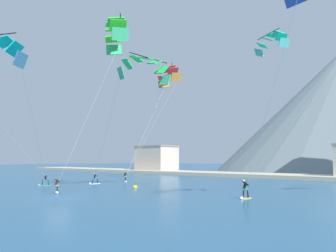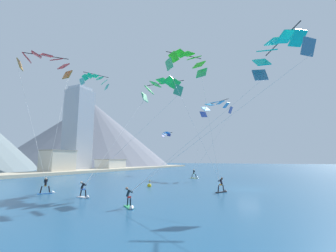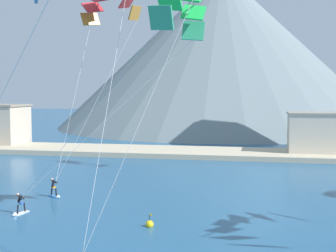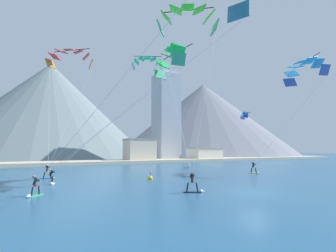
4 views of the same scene
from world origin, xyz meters
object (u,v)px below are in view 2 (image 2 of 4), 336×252
Objects in this scene: parafoil_kite_mid_center at (187,61)px; parafoil_kite_far_right at (277,51)px; parafoil_kite_near_trail at (161,87)px; parafoil_kite_far_left at (216,107)px; parafoil_kite_distant_high_outer at (166,134)px; race_marker_buoy at (149,186)px; kitesurfer_near_lead at (47,188)px; parafoil_kite_near_lead at (46,62)px; parafoil_kite_distant_low_drift at (95,80)px; kitesurfer_near_trail at (84,193)px; kitesurfer_far_right at (130,202)px; kitesurfer_mid_center at (222,188)px; kitesurfer_far_left at (195,175)px.

parafoil_kite_far_right is at bearing -113.70° from parafoil_kite_mid_center.
parafoil_kite_far_left is at bearing -7.06° from parafoil_kite_near_trail.
parafoil_kite_distant_high_outer reaches higher than race_marker_buoy.
parafoil_kite_near_trail reaches higher than kitesurfer_near_lead.
parafoil_kite_distant_low_drift reaches higher than parafoil_kite_near_lead.
parafoil_kite_near_lead is 1.19× the size of parafoil_kite_near_trail.
parafoil_kite_mid_center reaches higher than kitesurfer_near_trail.
parafoil_kite_distant_high_outer is (1.16, 13.83, -5.73)m from parafoil_kite_far_left.
parafoil_kite_near_trail is at bearing 18.45° from kitesurfer_far_right.
race_marker_buoy is (0.93, 10.18, -0.37)m from kitesurfer_mid_center.
parafoil_kite_near_lead reaches higher than parafoil_kite_distant_high_outer.
parafoil_kite_far_left is at bearing -7.40° from kitesurfer_near_trail.
kitesurfer_far_left is 0.12× the size of parafoil_kite_far_right.
parafoil_kite_near_lead reaches higher than kitesurfer_mid_center.
parafoil_kite_near_lead is 17.22m from parafoil_kite_near_trail.
kitesurfer_far_left is 0.11× the size of parafoil_kite_far_left.
parafoil_kite_far_right is at bearing -108.08° from parafoil_kite_distant_low_drift.
parafoil_kite_near_lead is 30.60m from parafoil_kite_far_right.
kitesurfer_near_lead is 28.48m from parafoil_kite_far_right.
parafoil_kite_far_right is at bearing -141.02° from kitesurfer_far_left.
parafoil_kite_mid_center is (14.54, 0.59, 17.66)m from kitesurfer_far_right.
parafoil_kite_far_left is (37.88, 2.09, 15.88)m from kitesurfer_far_right.
parafoil_kite_distant_high_outer reaches higher than kitesurfer_far_right.
parafoil_kite_near_trail reaches higher than kitesurfer_mid_center.
parafoil_kite_far_right is at bearing -73.31° from kitesurfer_near_lead.
parafoil_kite_far_left is (32.59, -16.88, -1.40)m from parafoil_kite_near_lead.
parafoil_kite_far_left is (23.34, 1.50, -1.78)m from parafoil_kite_mid_center.
parafoil_kite_near_trail reaches higher than kitesurfer_far_left.
parafoil_kite_far_right is (-5.17, -11.78, -3.45)m from parafoil_kite_mid_center.
kitesurfer_near_lead is 20.46m from parafoil_kite_near_trail.
parafoil_kite_mid_center reaches higher than kitesurfer_mid_center.
parafoil_kite_far_right reaches higher than parafoil_kite_distant_high_outer.
kitesurfer_near_trail is at bearing -92.62° from kitesurfer_near_lead.
parafoil_kite_mid_center is at bearing -176.31° from parafoil_kite_far_left.
race_marker_buoy is at bearing 112.27° from parafoil_kite_mid_center.
kitesurfer_near_trail is 10.59m from race_marker_buoy.
kitesurfer_far_right is at bearing -177.67° from parafoil_kite_mid_center.
kitesurfer_near_trail is 0.97× the size of kitesurfer_far_left.
parafoil_kite_near_lead is 2.77× the size of parafoil_kite_distant_low_drift.
parafoil_kite_near_lead is (-6.29, 23.60, 17.19)m from kitesurfer_mid_center.
parafoil_kite_mid_center is at bearing -105.21° from parafoil_kite_distant_low_drift.
parafoil_kite_far_right is at bearing -155.01° from parafoil_kite_far_left.
kitesurfer_near_lead is 1.10× the size of kitesurfer_far_right.
kitesurfer_near_trail is at bearing 173.49° from race_marker_buoy.
parafoil_kite_far_left is at bearing -94.78° from parafoil_kite_distant_high_outer.
race_marker_buoy is at bearing 79.38° from parafoil_kite_far_right.
parafoil_kite_distant_low_drift is (15.86, 5.91, 3.60)m from parafoil_kite_near_lead.
parafoil_kite_distant_low_drift reaches higher than race_marker_buoy.
kitesurfer_far_right is at bearing -130.35° from parafoil_kite_distant_low_drift.
kitesurfer_near_lead is 18.59m from parafoil_kite_near_lead.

